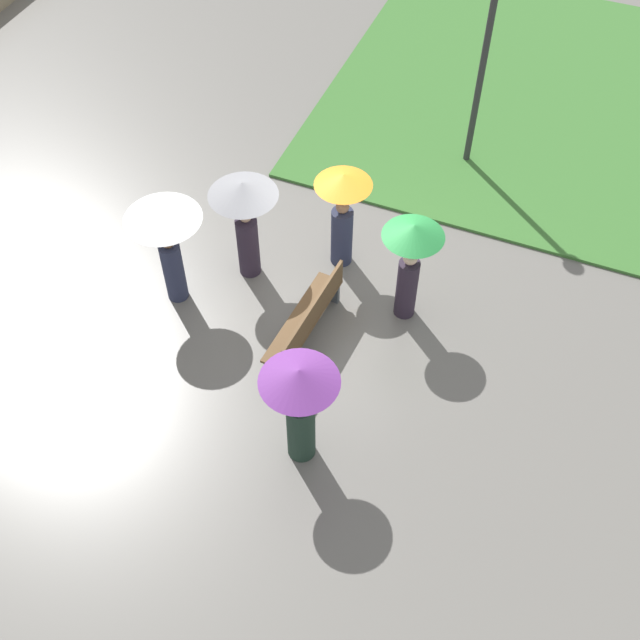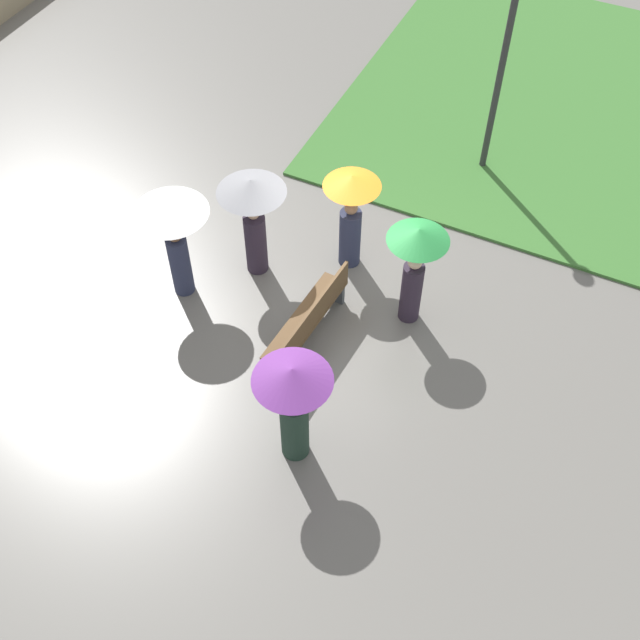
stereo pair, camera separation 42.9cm
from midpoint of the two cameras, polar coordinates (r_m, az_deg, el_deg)
ground_plane at (r=13.32m, az=2.88°, el=2.42°), size 90.00×90.00×0.00m
lawn_patch_near at (r=17.74m, az=17.58°, el=14.31°), size 8.73×8.39×0.06m
park_bench at (r=12.23m, az=0.26°, el=0.08°), size 2.00×0.55×0.90m
lamp_post at (r=14.39m, az=13.94°, el=18.28°), size 0.32×0.32×3.86m
crowd_person_purple at (r=10.35m, az=-0.72°, el=-5.53°), size 1.05×1.05×1.94m
crowd_person_orange at (r=12.86m, az=3.19°, el=7.94°), size 0.92×0.92×1.88m
crowd_person_white at (r=12.39m, az=-9.44°, el=6.54°), size 1.19×1.19×1.92m
crowd_person_green at (r=12.01m, az=7.83°, el=4.29°), size 0.93×0.93×1.93m
crowd_person_grey at (r=12.63m, az=-3.83°, el=8.04°), size 1.10×1.10×1.93m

